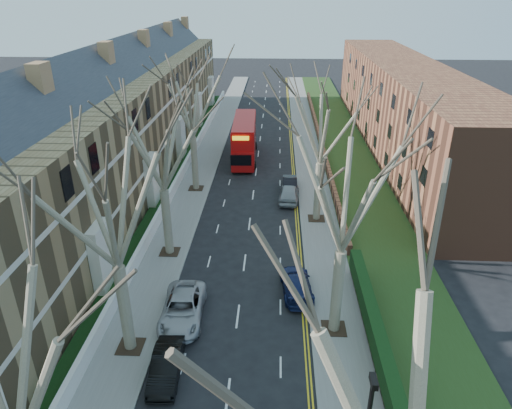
# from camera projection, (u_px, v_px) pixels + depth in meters

# --- Properties ---
(pavement_left) EXTENTS (3.00, 102.00, 0.12)m
(pavement_left) POSITION_uv_depth(u_px,v_px,m) (209.00, 152.00, 55.02)
(pavement_left) COLOR slate
(pavement_left) RESTS_ON ground
(pavement_right) EXTENTS (3.00, 102.00, 0.12)m
(pavement_right) POSITION_uv_depth(u_px,v_px,m) (308.00, 154.00, 54.52)
(pavement_right) COLOR slate
(pavement_right) RESTS_ON ground
(terrace_left) EXTENTS (9.70, 78.00, 13.60)m
(terrace_left) POSITION_uv_depth(u_px,v_px,m) (120.00, 126.00, 45.77)
(terrace_left) COLOR olive
(terrace_left) RESTS_ON ground
(flats_right) EXTENTS (13.97, 54.00, 10.00)m
(flats_right) POSITION_uv_depth(u_px,v_px,m) (403.00, 106.00, 55.52)
(flats_right) COLOR brown
(flats_right) RESTS_ON ground
(wall_hedge_right) EXTENTS (0.70, 24.00, 1.80)m
(wall_hedge_right) POSITION_uv_depth(u_px,v_px,m) (394.00, 402.00, 20.64)
(wall_hedge_right) COLOR brown
(wall_hedge_right) RESTS_ON ground
(front_wall_left) EXTENTS (0.30, 78.00, 1.00)m
(front_wall_left) POSITION_uv_depth(u_px,v_px,m) (182.00, 172.00, 47.64)
(front_wall_left) COLOR white
(front_wall_left) RESTS_ON ground
(grass_verge_right) EXTENTS (6.00, 102.00, 0.06)m
(grass_verge_right) POSITION_uv_depth(u_px,v_px,m) (346.00, 154.00, 54.29)
(grass_verge_right) COLOR #263D16
(grass_verge_right) RESTS_ON ground
(tree_left_mid) EXTENTS (10.50, 10.50, 14.71)m
(tree_left_mid) POSITION_uv_depth(u_px,v_px,m) (107.00, 191.00, 21.17)
(tree_left_mid) COLOR #6E654F
(tree_left_mid) RESTS_ON ground
(tree_left_far) EXTENTS (10.15, 10.15, 14.22)m
(tree_left_far) POSITION_uv_depth(u_px,v_px,m) (159.00, 135.00, 30.32)
(tree_left_far) COLOR #6E654F
(tree_left_far) RESTS_ON ground
(tree_left_dist) EXTENTS (10.50, 10.50, 14.71)m
(tree_left_dist) POSITION_uv_depth(u_px,v_px,m) (190.00, 92.00, 41.00)
(tree_left_dist) COLOR #6E654F
(tree_left_dist) RESTS_ON ground
(tree_right_mid) EXTENTS (10.50, 10.50, 14.71)m
(tree_right_mid) POSITION_uv_depth(u_px,v_px,m) (348.00, 179.00, 22.49)
(tree_right_mid) COLOR #6E654F
(tree_right_mid) RESTS_ON ground
(tree_right_far) EXTENTS (10.15, 10.15, 14.22)m
(tree_right_far) POSITION_uv_depth(u_px,v_px,m) (323.00, 114.00, 35.25)
(tree_right_far) COLOR #6E654F
(tree_right_far) RESTS_ON ground
(double_decker_bus) EXTENTS (2.99, 10.85, 4.51)m
(double_decker_bus) POSITION_uv_depth(u_px,v_px,m) (244.00, 140.00, 52.31)
(double_decker_bus) COLOR #AB0C0C
(double_decker_bus) RESTS_ON ground
(car_left_mid) EXTENTS (1.60, 4.08, 1.32)m
(car_left_mid) POSITION_uv_depth(u_px,v_px,m) (166.00, 366.00, 23.23)
(car_left_mid) COLOR black
(car_left_mid) RESTS_ON ground
(car_left_far) EXTENTS (2.65, 5.37, 1.46)m
(car_left_far) POSITION_uv_depth(u_px,v_px,m) (183.00, 308.00, 27.27)
(car_left_far) COLOR #A5A6AB
(car_left_far) RESTS_ON ground
(car_right_near) EXTENTS (2.32, 4.78, 1.34)m
(car_right_near) POSITION_uv_depth(u_px,v_px,m) (297.00, 284.00, 29.61)
(car_right_near) COLOR #151E4C
(car_right_near) RESTS_ON ground
(car_right_mid) EXTENTS (2.16, 4.61, 1.53)m
(car_right_mid) POSITION_uv_depth(u_px,v_px,m) (289.00, 193.00, 42.52)
(car_right_mid) COLOR #94979C
(car_right_mid) RESTS_ON ground
(car_right_far) EXTENTS (1.37, 3.92, 1.29)m
(car_right_far) POSITION_uv_depth(u_px,v_px,m) (290.00, 182.00, 45.09)
(car_right_far) COLOR black
(car_right_far) RESTS_ON ground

